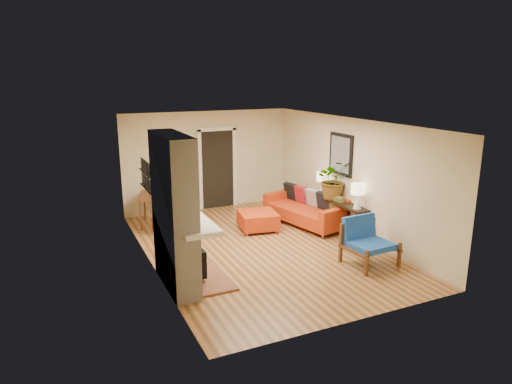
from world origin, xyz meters
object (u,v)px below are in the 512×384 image
Objects in this scene: sofa at (308,209)px; blue_chair at (366,239)px; lamp_far at (323,180)px; ottoman at (258,220)px; lamp_near at (358,193)px; console_table at (339,207)px; dining_table at (157,200)px; houseplant at (334,179)px.

blue_chair reaches higher than sofa.
lamp_far reaches higher than sofa.
lamp_near is at bearing -43.17° from ottoman.
console_table is (0.34, -0.77, 0.21)m from sofa.
lamp_far is at bearing 90.00° from lamp_near.
console_table is 0.84m from lamp_far.
sofa is 1.30m from ottoman.
blue_chair is (1.06, -2.60, 0.24)m from ottoman.
ottoman is 0.56× the size of dining_table.
blue_chair is 5.03m from dining_table.
console_table is 2.02× the size of houseplant.
lamp_far reaches higher than dining_table.
ottoman is (-1.30, 0.09, -0.13)m from sofa.
console_table is 0.64m from houseplant.
blue_chair is (-0.24, -2.51, 0.11)m from sofa.
lamp_near is at bearing -38.63° from dining_table.
lamp_near is (0.58, 1.07, 0.58)m from blue_chair.
lamp_far is (0.00, 1.36, 0.00)m from lamp_near.
lamp_far reaches higher than blue_chair.
console_table is 0.83m from lamp_near.
console_table is (3.65, -2.25, -0.02)m from dining_table.
blue_chair is 1.83m from console_table.
sofa is 2.54× the size of blue_chair.
ottoman is 0.52× the size of console_table.
lamp_near is 1.00× the size of lamp_far.
console_table is at bearing 71.68° from blue_chair.
houseplant is at bearing 92.68° from console_table.
lamp_near reaches higher than dining_table.
dining_table reaches higher than blue_chair.
houseplant reaches higher than lamp_near.
dining_table is at bearing 145.52° from ottoman.
houseplant reaches higher than ottoman.
lamp_far is (3.65, -1.55, 0.47)m from dining_table.
houseplant is (0.57, 1.95, 0.70)m from blue_chair.
lamp_near is 0.59× the size of houseplant.
houseplant is (-0.01, -0.48, 0.12)m from lamp_far.
ottoman is at bearing 152.23° from console_table.
ottoman is 2.82m from blue_chair.
blue_chair is 1.67× the size of lamp_far.
sofa is 2.52m from blue_chair.
sofa is 2.39× the size of ottoman.
lamp_near reaches higher than blue_chair.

